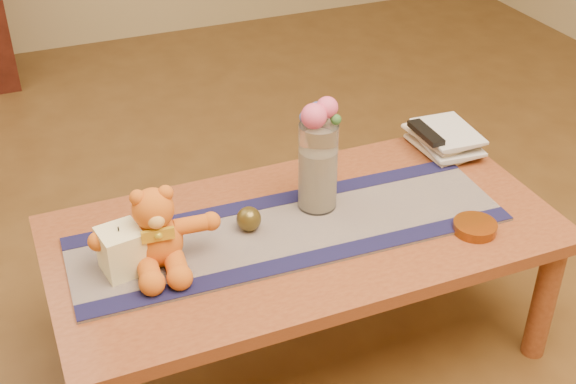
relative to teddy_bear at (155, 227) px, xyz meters
name	(u,v)px	position (x,y,z in m)	size (l,w,h in m)	color
floor	(303,346)	(0.41, 0.00, -0.56)	(5.50, 5.50, 0.00)	#513417
coffee_table_top	(305,233)	(0.41, 0.00, -0.13)	(1.40, 0.70, 0.04)	brown
table_leg_fr	(544,300)	(1.05, -0.29, -0.36)	(0.07, 0.07, 0.41)	brown
table_leg_bl	(67,290)	(-0.23, 0.29, -0.36)	(0.07, 0.07, 0.41)	brown
table_leg_br	(437,199)	(1.05, 0.29, -0.36)	(0.07, 0.07, 0.41)	brown
persian_runner	(291,230)	(0.37, 0.00, -0.11)	(1.20, 0.35, 0.01)	#191742
runner_border_near	(311,259)	(0.37, -0.15, -0.10)	(1.20, 0.06, 0.00)	#14133A
runner_border_far	(273,201)	(0.38, 0.14, -0.10)	(1.20, 0.06, 0.00)	#14133A
teddy_bear	(155,227)	(0.00, 0.00, 0.00)	(0.31, 0.25, 0.21)	orange
pillar_candle	(122,251)	(-0.09, 0.00, -0.04)	(0.10, 0.10, 0.12)	#FFF7BB
candle_wick	(118,229)	(-0.09, 0.00, 0.02)	(0.00, 0.00, 0.01)	black
glass_vase	(318,166)	(0.48, 0.07, 0.03)	(0.11, 0.11, 0.26)	silver
potpourri_fill	(318,178)	(0.48, 0.07, -0.01)	(0.09, 0.09, 0.18)	beige
rose_left	(314,116)	(0.46, 0.06, 0.19)	(0.07, 0.07, 0.07)	#E3507A
rose_right	(327,107)	(0.51, 0.08, 0.20)	(0.06, 0.06, 0.06)	#E3507A
blue_flower_back	(317,110)	(0.49, 0.11, 0.18)	(0.04, 0.04, 0.04)	#4A56A0
blue_flower_side	(306,117)	(0.45, 0.09, 0.18)	(0.04, 0.04, 0.04)	#4A56A0
leaf_sprig	(336,120)	(0.52, 0.05, 0.17)	(0.03, 0.03, 0.03)	#33662D
bronze_ball	(249,219)	(0.26, 0.04, -0.07)	(0.07, 0.07, 0.07)	#53451B
book_bottom	(422,152)	(0.92, 0.22, -0.10)	(0.17, 0.22, 0.02)	beige
book_lower	(424,147)	(0.92, 0.22, -0.08)	(0.16, 0.22, 0.02)	beige
book_upper	(421,141)	(0.91, 0.22, -0.06)	(0.17, 0.22, 0.02)	beige
book_top	(425,136)	(0.92, 0.22, -0.05)	(0.16, 0.22, 0.02)	beige
tv_remote	(426,133)	(0.92, 0.21, -0.03)	(0.04, 0.16, 0.02)	black
amber_dish	(475,227)	(0.83, -0.20, -0.10)	(0.12, 0.12, 0.03)	#BF5914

